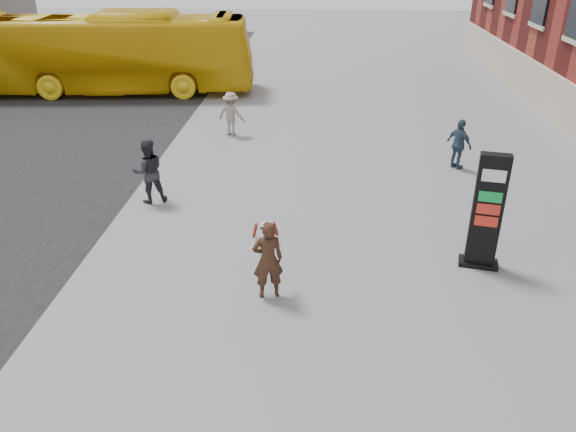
# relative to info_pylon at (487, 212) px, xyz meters

# --- Properties ---
(ground) EXTENTS (100.00, 100.00, 0.00)m
(ground) POSITION_rel_info_pylon_xyz_m (-3.93, -1.19, -1.32)
(ground) COLOR #9E9EA3
(info_pylon) EXTENTS (0.91, 0.59, 2.63)m
(info_pylon) POSITION_rel_info_pylon_xyz_m (0.00, 0.00, 0.00)
(info_pylon) COLOR black
(info_pylon) RESTS_ON ground
(woman) EXTENTS (0.75, 0.71, 1.70)m
(woman) POSITION_rel_info_pylon_xyz_m (-4.58, -1.48, -0.44)
(woman) COLOR #341E13
(woman) RESTS_ON ground
(bus) EXTENTS (13.20, 4.12, 3.62)m
(bus) POSITION_rel_info_pylon_xyz_m (-13.36, 14.80, 0.49)
(bus) COLOR gold
(bus) RESTS_ON road
(pedestrian_a) EXTENTS (1.07, 0.98, 1.78)m
(pedestrian_a) POSITION_rel_info_pylon_xyz_m (-8.24, 2.87, -0.42)
(pedestrian_a) COLOR #25262C
(pedestrian_a) RESTS_ON ground
(pedestrian_b) EXTENTS (1.16, 0.88, 1.59)m
(pedestrian_b) POSITION_rel_info_pylon_xyz_m (-6.90, 8.82, -0.52)
(pedestrian_b) COLOR gray
(pedestrian_b) RESTS_ON ground
(pedestrian_c) EXTENTS (0.87, 0.98, 1.59)m
(pedestrian_c) POSITION_rel_info_pylon_xyz_m (0.72, 5.93, -0.52)
(pedestrian_c) COLOR #31495B
(pedestrian_c) RESTS_ON ground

